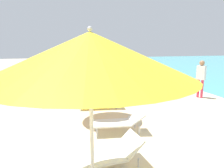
% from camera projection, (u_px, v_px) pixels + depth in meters
% --- Properties ---
extents(umbrella_second, '(2.59, 2.59, 2.58)m').
position_uv_depth(umbrella_second, '(90.00, 55.00, 2.57)').
color(umbrella_second, silver).
rests_on(umbrella_second, ground).
extents(lounger_second_shoreside, '(1.47, 0.79, 0.56)m').
position_uv_depth(lounger_second_shoreside, '(107.00, 153.00, 4.15)').
color(lounger_second_shoreside, white).
rests_on(lounger_second_shoreside, ground).
extents(umbrella_third, '(1.87, 1.87, 2.48)m').
position_uv_depth(umbrella_third, '(90.00, 51.00, 6.36)').
color(umbrella_third, '#4C4C51').
rests_on(umbrella_third, ground).
extents(lounger_third_shoreside, '(1.63, 0.85, 0.54)m').
position_uv_depth(lounger_third_shoreside, '(100.00, 101.00, 7.96)').
color(lounger_third_shoreside, yellow).
rests_on(lounger_third_shoreside, ground).
extents(lounger_third_inland, '(1.44, 0.73, 0.57)m').
position_uv_depth(lounger_third_inland, '(119.00, 121.00, 5.68)').
color(lounger_third_inland, white).
rests_on(lounger_third_inland, ground).
extents(umbrella_farthest, '(1.91, 1.91, 2.52)m').
position_uv_depth(umbrella_farthest, '(67.00, 47.00, 10.25)').
color(umbrella_farthest, olive).
rests_on(umbrella_farthest, ground).
extents(lounger_farthest_shoreside, '(1.63, 0.91, 0.54)m').
position_uv_depth(lounger_farthest_shoreside, '(84.00, 82.00, 12.03)').
color(lounger_farthest_shoreside, white).
rests_on(lounger_farthest_shoreside, ground).
extents(lounger_farthest_inland, '(1.70, 0.97, 0.58)m').
position_uv_depth(lounger_farthest_inland, '(81.00, 90.00, 9.74)').
color(lounger_farthest_inland, '#D8593F').
rests_on(lounger_farthest_inland, ground).
extents(person_walking_mid, '(0.37, 0.42, 1.68)m').
position_uv_depth(person_walking_mid, '(201.00, 75.00, 9.35)').
color(person_walking_mid, '#D8334C').
rests_on(person_walking_mid, ground).
extents(beach_ball, '(0.30, 0.30, 0.30)m').
position_uv_depth(beach_ball, '(121.00, 87.00, 11.23)').
color(beach_ball, '#3FB266').
rests_on(beach_ball, ground).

